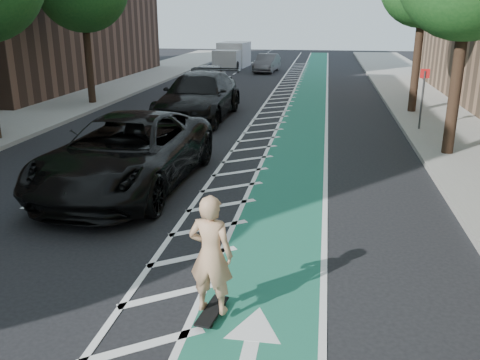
% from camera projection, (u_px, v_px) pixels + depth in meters
% --- Properties ---
extents(ground, '(120.00, 120.00, 0.00)m').
position_uv_depth(ground, '(119.00, 252.00, 10.02)').
color(ground, black).
rests_on(ground, ground).
extents(bike_lane, '(2.00, 90.00, 0.01)m').
position_uv_depth(bike_lane, '(299.00, 140.00, 18.93)').
color(bike_lane, '#1C6247').
rests_on(bike_lane, ground).
extents(buffer_strip, '(1.40, 90.00, 0.01)m').
position_uv_depth(buffer_strip, '(259.00, 138.00, 19.16)').
color(buffer_strip, silver).
rests_on(buffer_strip, ground).
extents(curb_right, '(0.12, 90.00, 0.16)m').
position_uv_depth(curb_right, '(412.00, 142.00, 18.27)').
color(curb_right, gray).
rests_on(curb_right, ground).
extents(curb_left, '(0.12, 90.00, 0.16)m').
position_uv_depth(curb_left, '(49.00, 128.00, 20.47)').
color(curb_left, gray).
rests_on(curb_left, ground).
extents(sign_post, '(0.35, 0.08, 2.47)m').
position_uv_depth(sign_post, '(422.00, 98.00, 19.67)').
color(sign_post, '#4C4C4C').
rests_on(sign_post, ground).
extents(skateboard, '(0.37, 0.91, 0.12)m').
position_uv_depth(skateboard, '(212.00, 311.00, 7.84)').
color(skateboard, black).
rests_on(skateboard, ground).
extents(skateboarder, '(0.74, 0.54, 1.88)m').
position_uv_depth(skateboarder, '(211.00, 255.00, 7.54)').
color(skateboarder, tan).
rests_on(skateboarder, skateboard).
extents(suv_near, '(3.42, 7.02, 1.92)m').
position_uv_depth(suv_near, '(127.00, 152.00, 13.51)').
color(suv_near, black).
rests_on(suv_near, ground).
extents(suv_far, '(2.92, 6.92, 1.99)m').
position_uv_depth(suv_far, '(199.00, 96.00, 22.42)').
color(suv_far, black).
rests_on(suv_far, ground).
extents(car_silver, '(2.42, 5.18, 1.72)m').
position_uv_depth(car_silver, '(207.00, 79.00, 29.42)').
color(car_silver, gray).
rests_on(car_silver, ground).
extents(car_grey, '(1.86, 4.40, 1.41)m').
position_uv_depth(car_grey, '(267.00, 63.00, 40.74)').
color(car_grey, '#58575C').
rests_on(car_grey, ground).
extents(box_truck, '(2.60, 5.20, 2.10)m').
position_uv_depth(box_truck, '(232.00, 56.00, 44.33)').
color(box_truck, silver).
rests_on(box_truck, ground).
extents(barrel_a, '(0.67, 0.67, 0.91)m').
position_uv_depth(barrel_a, '(121.00, 153.00, 15.52)').
color(barrel_a, '#ED530C').
rests_on(barrel_a, ground).
extents(barrel_b, '(0.72, 0.72, 0.98)m').
position_uv_depth(barrel_b, '(180.00, 105.00, 23.42)').
color(barrel_b, '#FF5F0D').
rests_on(barrel_b, ground).
extents(barrel_c, '(0.60, 0.60, 0.81)m').
position_uv_depth(barrel_c, '(177.00, 93.00, 27.42)').
color(barrel_c, '#D9440B').
rests_on(barrel_c, ground).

